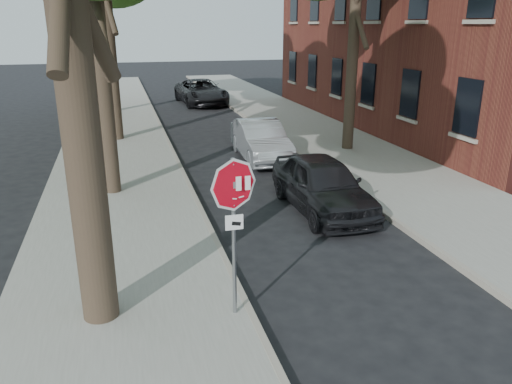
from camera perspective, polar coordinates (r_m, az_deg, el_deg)
ground at (r=8.60m, az=2.28°, el=-13.59°), size 120.00×120.00×0.00m
sidewalk_left at (r=19.46m, az=-15.72°, el=4.49°), size 4.00×55.00×0.12m
sidewalk_right at (r=21.13m, az=8.05°, el=6.09°), size 4.00×55.00×0.12m
curb_left at (r=19.54m, az=-9.70°, el=4.99°), size 0.12×55.00×0.13m
curb_right at (r=20.42m, az=2.72°, el=5.83°), size 0.12×55.00×0.13m
stop_sign at (r=7.54m, az=-2.55°, el=-1.84°), size 0.76×0.34×2.61m
car_a at (r=12.84m, az=7.60°, el=0.87°), size 1.72×4.15×1.40m
car_b at (r=17.75m, az=0.53°, el=5.93°), size 1.58×4.18×1.36m
car_d at (r=30.70m, az=-6.27°, el=11.32°), size 2.80×5.42×1.46m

